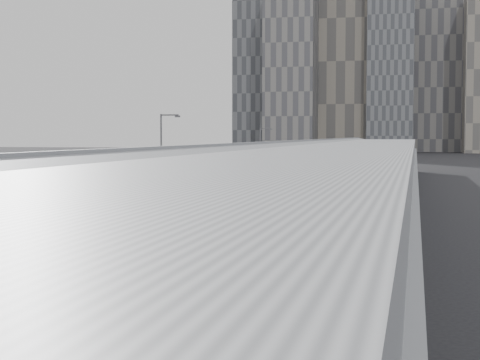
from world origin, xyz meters
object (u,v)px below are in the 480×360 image
(bus_2, at_px, (201,210))
(bus_7, at_px, (314,170))
(bus_0, at_px, (26,271))
(bus_1, at_px, (139,229))
(bus_5, at_px, (294,179))
(street_lamp_near, at_px, (163,157))
(bus_8, at_px, (328,167))
(street_lamp_far, at_px, (261,151))
(bus_3, at_px, (247,194))
(bus_4, at_px, (274,186))
(shipping_container, at_px, (278,171))
(bus_6, at_px, (306,174))
(suv, at_px, (294,169))

(bus_2, bearing_deg, bus_7, 92.64)
(bus_0, xyz_separation_m, bus_2, (-0.35, 28.69, -0.09))
(bus_1, relative_size, bus_5, 1.14)
(bus_2, relative_size, street_lamp_near, 1.30)
(bus_8, bearing_deg, bus_0, -89.39)
(bus_2, bearing_deg, street_lamp_far, 99.23)
(bus_7, bearing_deg, bus_3, -87.11)
(bus_4, relative_size, shipping_container, 2.23)
(street_lamp_far, bearing_deg, bus_6, 7.22)
(bus_1, bearing_deg, bus_8, 94.57)
(bus_5, bearing_deg, suv, 98.10)
(bus_3, xyz_separation_m, bus_4, (0.54, 11.99, 0.05))
(bus_4, bearing_deg, bus_3, -88.38)
(bus_4, bearing_deg, bus_7, 95.72)
(bus_0, bearing_deg, bus_2, 93.25)
(bus_3, relative_size, bus_4, 0.97)
(bus_0, height_order, bus_4, bus_4)
(bus_3, xyz_separation_m, street_lamp_near, (-7.33, -5.11, 3.98))
(bus_1, bearing_deg, shipping_container, 99.72)
(street_lamp_near, xyz_separation_m, suv, (0.45, 77.37, -4.75))
(bus_7, bearing_deg, bus_5, -86.08)
(bus_2, xyz_separation_m, street_lamp_near, (-6.96, 10.47, 4.04))
(bus_5, xyz_separation_m, street_lamp_far, (-7.34, 12.78, 3.64))
(bus_2, relative_size, bus_7, 1.05)
(street_lamp_near, distance_m, shipping_container, 64.23)
(bus_0, xyz_separation_m, suv, (-6.86, 116.53, -0.80))
(bus_3, bearing_deg, bus_6, 84.96)
(bus_1, xyz_separation_m, bus_8, (0.71, 98.26, -0.15))
(bus_6, height_order, suv, bus_6)
(bus_4, distance_m, shipping_container, 47.69)
(bus_0, height_order, bus_7, bus_0)
(bus_7, bearing_deg, bus_0, -87.39)
(bus_0, height_order, bus_8, bus_0)
(suv, bearing_deg, bus_6, -61.01)
(bus_1, xyz_separation_m, bus_4, (0.81, 41.74, -0.02))
(bus_3, relative_size, street_lamp_near, 1.36)
(bus_1, height_order, shipping_container, bus_1)
(shipping_container, bearing_deg, suv, 107.43)
(bus_3, height_order, bus_5, bus_3)
(bus_5, height_order, bus_8, bus_8)
(bus_0, distance_m, bus_4, 56.26)
(street_lamp_near, relative_size, shipping_container, 1.59)
(bus_7, xyz_separation_m, shipping_container, (-7.03, 3.51, -0.30))
(bus_5, xyz_separation_m, bus_7, (-0.76, 26.57, -0.01))
(bus_3, xyz_separation_m, suv, (-6.88, 72.26, -0.77))
(bus_7, relative_size, shipping_container, 1.98)
(bus_8, distance_m, street_lamp_near, 74.13)
(bus_5, xyz_separation_m, bus_8, (0.28, 39.61, 0.05))
(bus_6, bearing_deg, bus_7, 86.81)
(bus_1, height_order, bus_7, bus_1)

